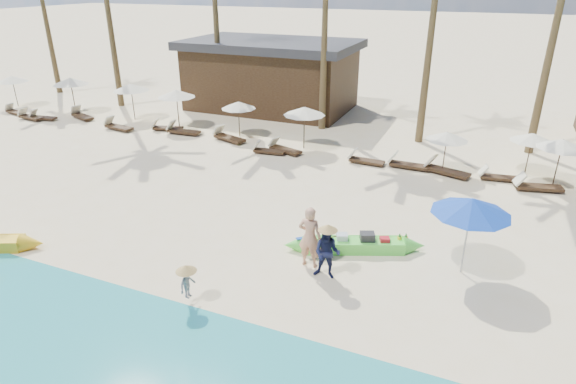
% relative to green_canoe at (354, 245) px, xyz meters
% --- Properties ---
extents(ground, '(240.00, 240.00, 0.00)m').
position_rel_green_canoe_xyz_m(ground, '(-2.04, -1.94, -0.21)').
color(ground, beige).
rests_on(ground, ground).
extents(green_canoe, '(4.73, 2.20, 0.63)m').
position_rel_green_canoe_xyz_m(green_canoe, '(0.00, 0.00, 0.00)').
color(green_canoe, '#54DD43').
rests_on(green_canoe, ground).
extents(tourist, '(0.71, 0.47, 1.94)m').
position_rel_green_canoe_xyz_m(tourist, '(-1.02, -1.34, 0.75)').
color(tourist, tan).
rests_on(tourist, ground).
extents(vendor_green, '(0.82, 0.66, 1.59)m').
position_rel_green_canoe_xyz_m(vendor_green, '(-0.34, -1.73, 0.58)').
color(vendor_green, '#161B3D').
rests_on(vendor_green, ground).
extents(vendor_yellow, '(0.36, 0.58, 0.87)m').
position_rel_green_canoe_xyz_m(vendor_yellow, '(-3.32, -4.31, 0.40)').
color(vendor_yellow, gray).
rests_on(vendor_yellow, ground).
extents(blue_umbrella, '(2.21, 2.21, 2.38)m').
position_rel_green_canoe_xyz_m(blue_umbrella, '(3.23, 0.05, 1.94)').
color(blue_umbrella, '#99999E').
rests_on(blue_umbrella, ground).
extents(resort_parasol_0, '(1.96, 1.96, 2.02)m').
position_rel_green_canoe_xyz_m(resort_parasol_0, '(-25.88, 9.25, 1.61)').
color(resort_parasol_0, '#3B2918').
rests_on(resort_parasol_0, ground).
extents(lounger_0_left, '(1.68, 0.79, 0.55)m').
position_rel_green_canoe_xyz_m(lounger_0_left, '(-24.33, 7.73, -0.03)').
color(lounger_0_left, '#3B2918').
rests_on(lounger_0_left, ground).
extents(lounger_0_right, '(1.84, 0.74, 0.61)m').
position_rel_green_canoe_xyz_m(lounger_0_right, '(-22.37, 7.17, -0.01)').
color(lounger_0_right, '#3B2918').
rests_on(lounger_0_right, ground).
extents(resort_parasol_1, '(2.17, 2.17, 2.23)m').
position_rel_green_canoe_xyz_m(resort_parasol_1, '(-21.01, 9.47, 1.80)').
color(resort_parasol_1, '#3B2918').
rests_on(resort_parasol_1, ground).
extents(lounger_1_left, '(1.71, 0.70, 0.57)m').
position_rel_green_canoe_xyz_m(lounger_1_left, '(-21.62, 7.40, -0.02)').
color(lounger_1_left, '#3B2918').
rests_on(lounger_1_left, ground).
extents(lounger_1_right, '(1.97, 1.19, 0.64)m').
position_rel_green_canoe_xyz_m(lounger_1_right, '(-19.63, 8.54, 0.00)').
color(lounger_1_right, '#3B2918').
rests_on(lounger_1_right, ground).
extents(resort_parasol_2, '(2.11, 2.11, 2.17)m').
position_rel_green_canoe_xyz_m(resort_parasol_2, '(-16.51, 9.68, 1.75)').
color(resort_parasol_2, '#3B2918').
rests_on(resort_parasol_2, ground).
extents(lounger_2_left, '(1.94, 0.84, 0.64)m').
position_rel_green_canoe_xyz_m(lounger_2_left, '(-16.01, 7.56, -0.00)').
color(lounger_2_left, '#3B2918').
rests_on(lounger_2_left, ground).
extents(resort_parasol_3, '(2.12, 2.12, 2.18)m').
position_rel_green_canoe_xyz_m(resort_parasol_3, '(-13.02, 9.30, 1.75)').
color(resort_parasol_3, '#3B2918').
rests_on(resort_parasol_3, ground).
extents(lounger_3_left, '(1.81, 1.06, 0.59)m').
position_rel_green_canoe_xyz_m(lounger_3_left, '(-13.39, 8.51, -0.02)').
color(lounger_3_left, '#3B2918').
rests_on(lounger_3_left, ground).
extents(lounger_3_right, '(1.92, 0.71, 0.64)m').
position_rel_green_canoe_xyz_m(lounger_3_right, '(-12.15, 8.28, 0.00)').
color(lounger_3_right, '#3B2918').
rests_on(lounger_3_right, ground).
extents(resort_parasol_4, '(1.85, 1.85, 1.91)m').
position_rel_green_canoe_xyz_m(resort_parasol_4, '(-9.03, 9.18, 1.51)').
color(resort_parasol_4, '#3B2918').
rests_on(resort_parasol_4, ground).
extents(lounger_4_left, '(2.07, 1.18, 0.67)m').
position_rel_green_canoe_xyz_m(lounger_4_left, '(-9.24, 8.25, 0.01)').
color(lounger_4_left, '#3B2918').
rests_on(lounger_4_left, ground).
extents(lounger_4_right, '(1.67, 0.70, 0.55)m').
position_rel_green_canoe_xyz_m(lounger_4_right, '(-6.45, 7.22, -0.03)').
color(lounger_4_right, '#3B2918').
rests_on(lounger_4_right, ground).
extents(resort_parasol_5, '(2.07, 2.07, 2.13)m').
position_rel_green_canoe_xyz_m(resort_parasol_5, '(-5.08, 8.68, 1.71)').
color(resort_parasol_5, '#3B2918').
rests_on(resort_parasol_5, ground).
extents(lounger_5_left, '(1.87, 1.05, 0.61)m').
position_rel_green_canoe_xyz_m(lounger_5_left, '(-5.78, 7.71, -0.01)').
color(lounger_5_left, '#3B2918').
rests_on(lounger_5_left, ground).
extents(resort_parasol_6, '(1.82, 1.82, 1.87)m').
position_rel_green_canoe_xyz_m(resort_parasol_6, '(1.78, 8.00, 1.48)').
color(resort_parasol_6, '#3B2918').
rests_on(resort_parasol_6, ground).
extents(lounger_6_left, '(1.72, 0.60, 0.58)m').
position_rel_green_canoe_xyz_m(lounger_6_left, '(-1.70, 7.73, -0.02)').
color(lounger_6_left, '#3B2918').
rests_on(lounger_6_left, ground).
extents(lounger_6_right, '(1.85, 0.60, 0.62)m').
position_rel_green_canoe_xyz_m(lounger_6_right, '(0.20, 7.91, -0.01)').
color(lounger_6_right, '#3B2918').
rests_on(lounger_6_right, ground).
extents(resort_parasol_7, '(1.82, 1.82, 1.87)m').
position_rel_green_canoe_xyz_m(resort_parasol_7, '(5.16, 9.23, 1.47)').
color(resort_parasol_7, '#3B2918').
rests_on(resort_parasol_7, ground).
extents(lounger_7_left, '(2.06, 1.16, 0.67)m').
position_rel_green_canoe_xyz_m(lounger_7_left, '(1.90, 7.80, 0.01)').
color(lounger_7_left, '#3B2918').
rests_on(lounger_7_left, ground).
extents(lounger_7_right, '(1.71, 0.76, 0.56)m').
position_rel_green_canoe_xyz_m(lounger_7_right, '(4.02, 7.97, -0.03)').
color(lounger_7_right, '#3B2918').
rests_on(lounger_7_right, ground).
extents(resort_parasol_8, '(1.95, 1.95, 2.01)m').
position_rel_green_canoe_xyz_m(resort_parasol_8, '(6.21, 8.32, 1.60)').
color(resort_parasol_8, '#3B2918').
rests_on(resort_parasol_8, ground).
extents(lounger_8_left, '(1.97, 0.98, 0.64)m').
position_rel_green_canoe_xyz_m(lounger_8_left, '(5.49, 7.42, 0.00)').
color(lounger_8_left, '#3B2918').
rests_on(lounger_8_left, ground).
extents(pavilion_west, '(10.80, 6.60, 4.30)m').
position_rel_green_canoe_xyz_m(pavilion_west, '(-10.04, 15.56, 1.98)').
color(pavilion_west, '#3B2918').
rests_on(pavilion_west, ground).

